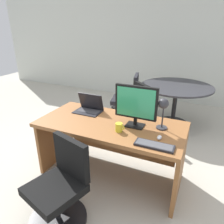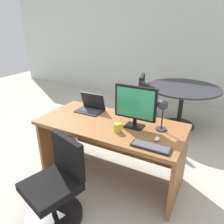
{
  "view_description": "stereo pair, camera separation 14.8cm",
  "coord_description": "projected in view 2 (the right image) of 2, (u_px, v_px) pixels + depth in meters",
  "views": [
    {
      "loc": [
        0.93,
        -1.99,
        1.8
      ],
      "look_at": [
        0.0,
        0.04,
        0.86
      ],
      "focal_mm": 33.8,
      "sensor_mm": 36.0,
      "label": 1
    },
    {
      "loc": [
        1.06,
        -1.92,
        1.8
      ],
      "look_at": [
        0.0,
        0.04,
        0.86
      ],
      "focal_mm": 33.8,
      "sensor_mm": 36.0,
      "label": 2
    }
  ],
  "objects": [
    {
      "name": "coffee_mug",
      "position": [
        118.0,
        128.0,
        2.22
      ],
      "size": [
        0.1,
        0.08,
        0.09
      ],
      "color": "yellow",
      "rests_on": "desk"
    },
    {
      "name": "back_wall",
      "position": [
        179.0,
        42.0,
        4.83
      ],
      "size": [
        10.0,
        0.1,
        2.8
      ],
      "primitive_type": "cube",
      "color": "silver",
      "rests_on": "ground"
    },
    {
      "name": "mouse",
      "position": [
        157.0,
        139.0,
        2.06
      ],
      "size": [
        0.04,
        0.08,
        0.03
      ],
      "color": "silver",
      "rests_on": "desk"
    },
    {
      "name": "meeting_chair_near",
      "position": [
        136.0,
        114.0,
        3.59
      ],
      "size": [
        0.65,
        0.66,
        0.88
      ],
      "color": "black",
      "rests_on": "ground"
    },
    {
      "name": "monitor",
      "position": [
        135.0,
        104.0,
        2.24
      ],
      "size": [
        0.47,
        0.16,
        0.46
      ],
      "color": "black",
      "rests_on": "desk"
    },
    {
      "name": "meeting_chair_far",
      "position": [
        133.0,
        103.0,
        4.07
      ],
      "size": [
        0.57,
        0.56,
        0.93
      ],
      "color": "black",
      "rests_on": "ground"
    },
    {
      "name": "ground",
      "position": [
        149.0,
        128.0,
        3.94
      ],
      "size": [
        12.0,
        12.0,
        0.0
      ],
      "primitive_type": "plane",
      "color": "#B7B2A3"
    },
    {
      "name": "office_chair",
      "position": [
        56.0,
        188.0,
        2.02
      ],
      "size": [
        0.57,
        0.58,
        0.83
      ],
      "color": "black",
      "rests_on": "ground"
    },
    {
      "name": "meeting_table",
      "position": [
        182.0,
        97.0,
        3.78
      ],
      "size": [
        1.27,
        1.27,
        0.77
      ],
      "color": "black",
      "rests_on": "ground"
    },
    {
      "name": "desk",
      "position": [
        112.0,
        136.0,
        2.55
      ],
      "size": [
        1.69,
        0.81,
        0.74
      ],
      "color": "brown",
      "rests_on": "ground"
    },
    {
      "name": "laptop",
      "position": [
        91.0,
        105.0,
        2.76
      ],
      "size": [
        0.34,
        0.25,
        0.23
      ],
      "color": "black",
      "rests_on": "desk"
    },
    {
      "name": "desk_lamp",
      "position": [
        163.0,
        109.0,
        2.16
      ],
      "size": [
        0.12,
        0.14,
        0.35
      ],
      "color": "#2D2D33",
      "rests_on": "desk"
    },
    {
      "name": "keyboard",
      "position": [
        151.0,
        147.0,
        1.94
      ],
      "size": [
        0.37,
        0.13,
        0.02
      ],
      "color": "black",
      "rests_on": "desk"
    }
  ]
}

